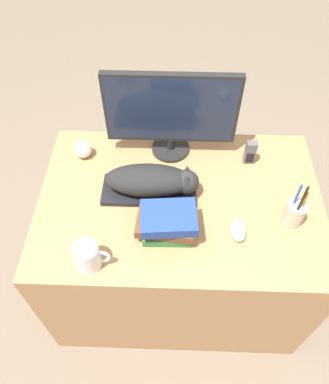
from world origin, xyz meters
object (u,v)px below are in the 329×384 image
at_px(computer_mouse, 238,230).
at_px(book_stack, 167,223).
at_px(keyboard, 149,191).
at_px(coffee_mug, 88,256).
at_px(pen_cup, 295,213).
at_px(cat, 155,180).
at_px(phone, 250,152).
at_px(monitor, 171,112).
at_px(baseball, 83,149).

bearing_deg(computer_mouse, book_stack, -178.53).
distance_m(keyboard, book_stack, 0.21).
height_order(keyboard, coffee_mug, coffee_mug).
bearing_deg(pen_cup, computer_mouse, -164.11).
bearing_deg(cat, book_stack, -73.43).
distance_m(computer_mouse, coffee_mug, 0.56).
xyz_separation_m(coffee_mug, phone, (0.62, 0.52, 0.00)).
bearing_deg(coffee_mug, cat, 56.95).
xyz_separation_m(keyboard, monitor, (0.08, 0.25, 0.21)).
xyz_separation_m(keyboard, coffee_mug, (-0.19, -0.33, 0.04)).
xyz_separation_m(baseball, phone, (0.73, -0.01, 0.02)).
bearing_deg(monitor, phone, -9.61).
height_order(monitor, computer_mouse, monitor).
xyz_separation_m(monitor, baseball, (-0.38, -0.05, -0.18)).
height_order(coffee_mug, phone, phone).
bearing_deg(book_stack, computer_mouse, 1.47).
distance_m(cat, pen_cup, 0.55).
relative_size(monitor, pen_cup, 2.36).
relative_size(monitor, coffee_mug, 4.23).
xyz_separation_m(coffee_mug, pen_cup, (0.75, 0.21, 0.00)).
xyz_separation_m(cat, monitor, (0.06, 0.25, 0.14)).
bearing_deg(coffee_mug, pen_cup, 15.57).
bearing_deg(pen_cup, monitor, 142.16).
height_order(pen_cup, baseball, pen_cup).
xyz_separation_m(cat, coffee_mug, (-0.22, -0.33, -0.02)).
distance_m(pen_cup, book_stack, 0.48).
distance_m(computer_mouse, baseball, 0.75).
bearing_deg(book_stack, baseball, 134.40).
distance_m(computer_mouse, pen_cup, 0.22).
relative_size(cat, phone, 3.31).
height_order(pen_cup, phone, pen_cup).
bearing_deg(cat, computer_mouse, -29.52).
bearing_deg(keyboard, phone, 24.04).
height_order(cat, monitor, monitor).
height_order(phone, book_stack, book_stack).
relative_size(pen_cup, book_stack, 1.01).
distance_m(keyboard, monitor, 0.33).
bearing_deg(keyboard, coffee_mug, -120.12).
height_order(coffee_mug, pen_cup, pen_cup).
relative_size(coffee_mug, book_stack, 0.56).
bearing_deg(monitor, pen_cup, -37.84).
xyz_separation_m(monitor, computer_mouse, (0.26, -0.43, -0.20)).
relative_size(computer_mouse, baseball, 1.31).
distance_m(baseball, book_stack, 0.55).
bearing_deg(phone, pen_cup, -66.87).
height_order(cat, coffee_mug, cat).
height_order(keyboard, book_stack, book_stack).
bearing_deg(cat, phone, 25.27).
relative_size(pen_cup, baseball, 2.97).
distance_m(cat, computer_mouse, 0.38).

